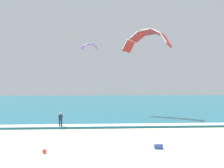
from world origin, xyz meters
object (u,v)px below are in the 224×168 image
Objects in this scene: kitesurfer at (61,119)px; kite_primary at (147,38)px; cooler_box at (158,146)px; surfboard at (60,128)px; beach_ball at (44,151)px; kite_distant at (90,46)px.

kitesurfer is 17.58m from kite_primary.
kitesurfer reaches higher than cooler_box.
surfboard is at bearing -88.45° from kitesurfer.
cooler_box reaches higher than surfboard.
surfboard is at bearing 91.11° from beach_ball.
kite_distant reaches higher than kite_primary.
beach_ball is at bearing -118.14° from kite_primary.
beach_ball is (-7.50, -0.79, -0.06)m from cooler_box.
kite_distant is 41.72m from beach_ball.
kite_primary is at bearing 40.74° from surfboard.
surfboard is 0.91m from kitesurfer.
cooler_box is (-3.13, -19.08, -10.97)m from kite_primary.
surfboard is 0.84× the size of kitesurfer.
surfboard is 12.43m from cooler_box.
kitesurfer reaches higher than surfboard.
surfboard is at bearing -139.26° from kite_primary.
kite_distant is 6.31× the size of cooler_box.
kite_primary is at bearing 80.68° from cooler_box.
kite_primary is 3.76× the size of kite_distant.
kite_primary is at bearing 61.86° from beach_ball.
kite_distant is 12.49× the size of beach_ball.
surfboard is 18.13m from kite_primary.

